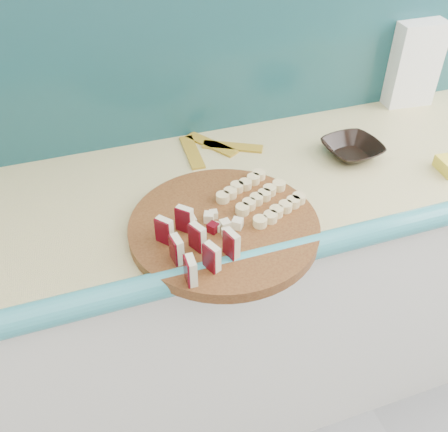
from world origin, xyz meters
TOP-DOWN VIEW (x-y plane):
  - kitchen_counter at (0.10, 1.50)m, footprint 2.20×0.63m
  - backsplash at (0.10, 1.79)m, footprint 2.20×0.02m
  - cutting_board at (-0.13, 1.32)m, footprint 0.59×0.59m
  - apple_wedges at (-0.22, 1.24)m, footprint 0.16×0.20m
  - apple_chunks at (-0.15, 1.30)m, footprint 0.06×0.07m
  - banana_slices at (-0.02, 1.37)m, footprint 0.21×0.21m
  - brown_bowl at (0.33, 1.51)m, footprint 0.18×0.18m
  - flour_bag at (0.67, 1.76)m, footprint 0.17×0.13m
  - banana_peel at (-0.04, 1.68)m, footprint 0.23×0.20m

SIDE VIEW (x-z plane):
  - kitchen_counter at x=0.10m, z-range 0.00..0.91m
  - banana_peel at x=-0.04m, z-range 0.91..0.92m
  - cutting_board at x=-0.13m, z-range 0.91..0.94m
  - brown_bowl at x=0.33m, z-range 0.91..0.95m
  - banana_slices at x=-0.02m, z-range 0.94..0.96m
  - apple_chunks at x=-0.15m, z-range 0.94..0.96m
  - apple_wedges at x=-0.22m, z-range 0.94..1.00m
  - flour_bag at x=0.67m, z-range 0.91..1.18m
  - backsplash at x=0.10m, z-range 0.91..1.41m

